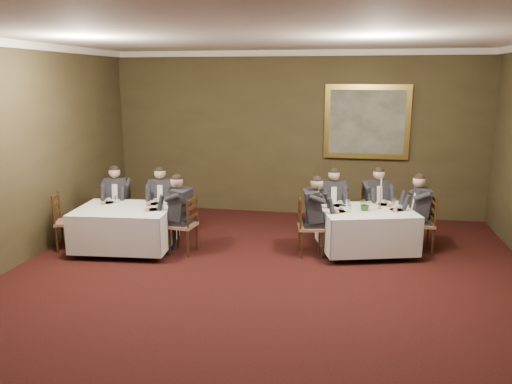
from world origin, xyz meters
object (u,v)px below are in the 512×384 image
(chair_main_endright, at_px, (421,235))
(painting, at_px, (367,122))
(chair_sec_endright, at_px, (184,237))
(diner_sec_endright, at_px, (182,224))
(table_main, at_px, (366,228))
(chair_main_backright, at_px, (374,223))
(chair_main_endleft, at_px, (310,238))
(chair_sec_endleft, at_px, (69,233))
(diner_main_backleft, at_px, (332,213))
(diner_sec_backleft, at_px, (118,209))
(diner_main_endright, at_px, (421,223))
(chair_sec_backright, at_px, (163,222))
(diner_main_backright, at_px, (375,212))
(chair_main_backleft, at_px, (331,224))
(diner_main_endleft, at_px, (311,226))
(diner_sec_backright, at_px, (163,210))
(candlestick, at_px, (380,197))
(centerpiece, at_px, (365,203))
(table_second, at_px, (125,226))
(chair_sec_backleft, at_px, (119,221))

(chair_main_endright, relative_size, painting, 0.57)
(chair_sec_endright, height_order, diner_sec_endright, diner_sec_endright)
(table_main, bearing_deg, chair_main_backright, 78.33)
(chair_main_endleft, distance_m, chair_sec_endleft, 4.20)
(diner_main_backleft, xyz_separation_m, diner_sec_endright, (-2.48, -1.19, 0.00))
(diner_main_backleft, bearing_deg, diner_sec_backleft, -4.49)
(diner_main_endright, relative_size, painting, 0.77)
(chair_sec_backright, bearing_deg, chair_main_backright, -176.59)
(diner_main_backright, height_order, diner_sec_backleft, same)
(chair_main_backleft, distance_m, chair_main_endright, 1.59)
(diner_main_backright, relative_size, chair_sec_endright, 1.35)
(diner_main_endleft, height_order, diner_sec_backright, same)
(diner_main_backleft, xyz_separation_m, painting, (0.61, 1.69, 1.53))
(chair_main_endleft, height_order, diner_sec_backright, diner_sec_backright)
(chair_sec_backright, bearing_deg, diner_main_backleft, -178.46)
(chair_main_backright, height_order, candlestick, candlestick)
(chair_main_backright, height_order, diner_sec_endright, diner_sec_endright)
(diner_main_backright, height_order, diner_sec_backright, same)
(centerpiece, relative_size, painting, 0.14)
(chair_sec_backright, height_order, chair_sec_endright, same)
(diner_main_endleft, bearing_deg, table_main, 95.41)
(diner_main_backright, relative_size, diner_main_endleft, 1.00)
(diner_sec_backleft, bearing_deg, diner_main_endright, 170.60)
(chair_main_endright, distance_m, chair_sec_endleft, 6.12)
(table_second, relative_size, diner_main_backright, 1.28)
(diner_main_backright, bearing_deg, table_main, 57.39)
(diner_sec_endright, bearing_deg, diner_main_backright, -60.15)
(table_main, xyz_separation_m, diner_sec_backleft, (-4.59, 0.13, 0.06))
(diner_main_endleft, bearing_deg, diner_sec_backleft, -106.52)
(table_main, bearing_deg, painting, 90.00)
(chair_main_backleft, xyz_separation_m, chair_main_endleft, (-0.32, -0.91, 0.00))
(diner_main_backleft, height_order, diner_sec_endright, same)
(diner_main_backleft, distance_m, chair_sec_endleft, 4.71)
(chair_sec_endright, relative_size, centerpiece, 3.96)
(chair_sec_backleft, xyz_separation_m, chair_sec_backright, (0.86, 0.08, 0.00))
(chair_sec_backright, xyz_separation_m, candlestick, (3.94, -0.10, 0.68))
(chair_main_endright, xyz_separation_m, chair_sec_endleft, (-6.03, -1.00, 0.00))
(chair_sec_endright, distance_m, candlestick, 3.42)
(chair_main_endleft, bearing_deg, chair_main_backright, 125.09)
(chair_main_backright, xyz_separation_m, diner_sec_endright, (-3.26, -1.42, 0.23))
(diner_main_backleft, height_order, candlestick, diner_main_backleft)
(diner_main_endleft, relative_size, diner_main_endright, 1.00)
(centerpiece, xyz_separation_m, painting, (0.04, 2.39, 1.15))
(diner_main_endleft, bearing_deg, chair_sec_backleft, -106.69)
(diner_main_endleft, relative_size, chair_sec_backleft, 1.35)
(chair_sec_backright, height_order, centerpiece, centerpiece)
(table_main, distance_m, diner_main_endright, 0.96)
(diner_main_backleft, distance_m, chair_main_backright, 0.85)
(diner_main_backleft, height_order, chair_sec_backleft, diner_main_backleft)
(chair_sec_backleft, height_order, diner_sec_backleft, diner_sec_backleft)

